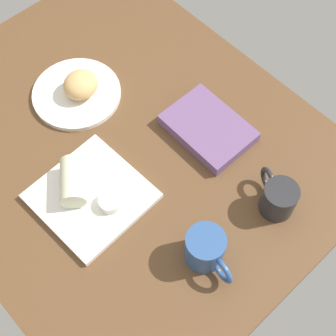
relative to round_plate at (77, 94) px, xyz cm
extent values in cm
cube|color=brown|center=(18.79, -1.38, -2.70)|extent=(110.00, 90.00, 4.00)
cylinder|color=white|center=(0.00, 0.00, 0.00)|extent=(23.64, 23.64, 1.40)
ellipsoid|color=#DFAD6A|center=(1.07, 1.20, 3.73)|extent=(10.73, 11.24, 6.05)
cube|color=white|center=(26.69, -16.24, 0.10)|extent=(25.33, 25.33, 1.60)
cylinder|color=silver|center=(31.78, -14.33, 2.06)|extent=(5.55, 5.55, 2.33)
cylinder|color=#D74C20|center=(31.78, -14.33, 2.93)|extent=(4.55, 4.55, 0.40)
cylinder|color=beige|center=(22.61, -17.77, 3.99)|extent=(12.61, 11.65, 6.19)
cube|color=#6B4C7A|center=(32.18, 17.46, 0.95)|extent=(21.65, 15.62, 3.30)
cylinder|color=#2D518C|center=(55.08, -6.75, 3.92)|extent=(8.87, 8.87, 9.24)
cylinder|color=#A2773E|center=(55.08, -6.75, 7.94)|extent=(7.28, 7.28, 0.40)
torus|color=#2D518C|center=(60.98, -7.56, 3.92)|extent=(6.84, 2.10, 6.74)
cylinder|color=#262628|center=(58.18, 14.11, 3.57)|extent=(8.12, 8.12, 8.55)
cylinder|color=#B66D44|center=(58.18, 14.11, 7.25)|extent=(6.66, 6.66, 0.40)
torus|color=#262628|center=(53.11, 16.17, 3.57)|extent=(6.32, 3.49, 6.33)
camera|label=1|loc=(77.90, -38.79, 107.95)|focal=54.00mm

